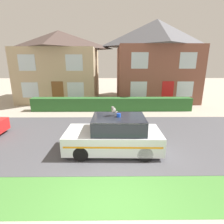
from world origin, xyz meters
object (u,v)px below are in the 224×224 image
object	(u,v)px
house_left	(61,66)
house_right	(155,60)
cat	(113,110)
police_car	(115,135)

from	to	relation	value
house_left	house_right	world-z (taller)	house_right
cat	house_right	world-z (taller)	house_right
house_left	police_car	bearing A→B (deg)	-65.81
police_car	house_right	distance (m)	12.42
police_car	house_right	world-z (taller)	house_right
police_car	cat	xyz separation A→B (m)	(-0.05, 0.13, 1.05)
police_car	cat	bearing A→B (deg)	-69.42
police_car	cat	distance (m)	1.05
police_car	house_left	size ratio (longest dim) A/B	0.53
cat	house_right	size ratio (longest dim) A/B	0.04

